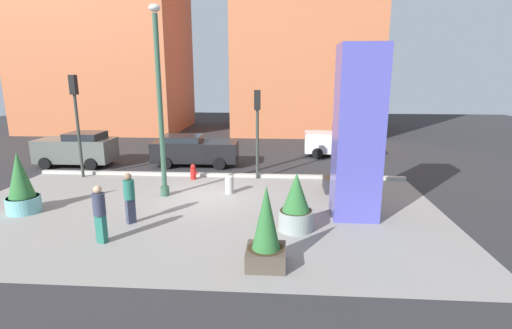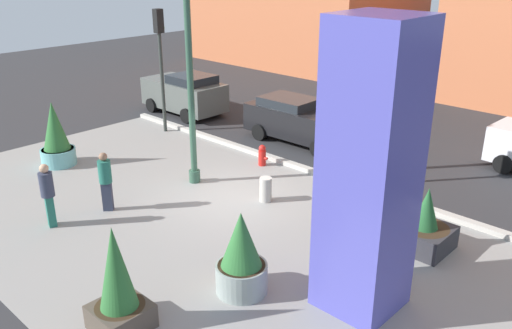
{
  "view_description": "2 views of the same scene",
  "coord_description": "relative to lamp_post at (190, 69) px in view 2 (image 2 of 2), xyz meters",
  "views": [
    {
      "loc": [
        3.13,
        -14.98,
        4.99
      ],
      "look_at": [
        2.1,
        -0.36,
        1.48
      ],
      "focal_mm": 26.98,
      "sensor_mm": 36.0,
      "label": 1
    },
    {
      "loc": [
        10.56,
        -10.15,
        6.88
      ],
      "look_at": [
        1.16,
        -0.21,
        1.44
      ],
      "focal_mm": 37.51,
      "sensor_mm": 36.0,
      "label": 2
    }
  ],
  "objects": [
    {
      "name": "ground_plane",
      "position": [
        1.72,
        4.03,
        -3.65
      ],
      "size": [
        60.0,
        60.0,
        0.0
      ],
      "primitive_type": "plane",
      "color": "#2D2D30"
    },
    {
      "name": "plaza_pavement",
      "position": [
        1.72,
        -1.97,
        -3.65
      ],
      "size": [
        18.0,
        10.0,
        0.02
      ],
      "primitive_type": "cube",
      "color": "gray",
      "rests_on": "ground_plane"
    },
    {
      "name": "curb_strip",
      "position": [
        1.72,
        3.15,
        -3.57
      ],
      "size": [
        18.0,
        0.24,
        0.16
      ],
      "primitive_type": "cube",
      "color": "#B7B2A8",
      "rests_on": "ground_plane"
    },
    {
      "name": "lamp_post",
      "position": [
        0.0,
        0.0,
        0.0
      ],
      "size": [
        0.44,
        0.44,
        7.47
      ],
      "color": "#335642",
      "rests_on": "ground_plane"
    },
    {
      "name": "art_pillar_blue",
      "position": [
        7.39,
        -1.78,
        -0.69
      ],
      "size": [
        1.53,
        1.53,
        5.92
      ],
      "primitive_type": "cube",
      "color": "#4C4CAD",
      "rests_on": "ground_plane"
    },
    {
      "name": "potted_plant_by_pillar",
      "position": [
        4.45,
        -5.68,
        -2.7
      ],
      "size": [
        1.03,
        1.03,
        2.24
      ],
      "color": "#4C4238",
      "rests_on": "ground_plane"
    },
    {
      "name": "potted_plant_near_right",
      "position": [
        7.29,
        1.2,
        -3.1
      ],
      "size": [
        1.28,
        1.28,
        1.64
      ],
      "color": "#2D2D33",
      "rests_on": "ground_plane"
    },
    {
      "name": "potted_plant_near_left",
      "position": [
        -4.58,
        -2.25,
        -2.67
      ],
      "size": [
        1.18,
        1.18,
        2.25
      ],
      "color": "#6BB2B2",
      "rests_on": "ground_plane"
    },
    {
      "name": "potted_plant_mid_plaza",
      "position": [
        5.3,
        -3.19,
        -2.81
      ],
      "size": [
        1.13,
        1.13,
        1.91
      ],
      "color": "gray",
      "rests_on": "ground_plane"
    },
    {
      "name": "fire_hydrant",
      "position": [
        0.61,
        2.54,
        -3.28
      ],
      "size": [
        0.36,
        0.26,
        0.75
      ],
      "color": "red",
      "rests_on": "ground_plane"
    },
    {
      "name": "concrete_bollard",
      "position": [
        2.62,
        0.51,
        -3.27
      ],
      "size": [
        0.36,
        0.36,
        0.75
      ],
      "primitive_type": "cylinder",
      "color": "#B2ADA3",
      "rests_on": "ground_plane"
    },
    {
      "name": "traffic_light_far_side",
      "position": [
        -4.89,
        2.6,
        -0.38
      ],
      "size": [
        0.28,
        0.42,
        4.89
      ],
      "color": "#333833",
      "rests_on": "ground_plane"
    },
    {
      "name": "traffic_light_corner",
      "position": [
        3.65,
        2.94,
        -0.8
      ],
      "size": [
        0.28,
        0.42,
        4.21
      ],
      "color": "#333833",
      "rests_on": "ground_plane"
    },
    {
      "name": "car_intersection",
      "position": [
        0.01,
        5.37,
        -2.79
      ],
      "size": [
        4.63,
        2.05,
        1.68
      ],
      "color": "black",
      "rests_on": "ground_plane"
    },
    {
      "name": "car_curb_west",
      "position": [
        -6.34,
        4.87,
        -2.71
      ],
      "size": [
        4.04,
        2.07,
        1.85
      ],
      "color": "#565B56",
      "rests_on": "ground_plane"
    },
    {
      "name": "pedestrian_crossing",
      "position": [
        -0.24,
        -3.02,
        -2.67
      ],
      "size": [
        0.51,
        0.51,
        1.75
      ],
      "color": "#33384C",
      "rests_on": "ground_plane"
    },
    {
      "name": "pedestrian_by_curb",
      "position": [
        -0.52,
        -4.58,
        -2.64
      ],
      "size": [
        0.45,
        0.45,
        1.79
      ],
      "color": "#236656",
      "rests_on": "ground_plane"
    }
  ]
}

